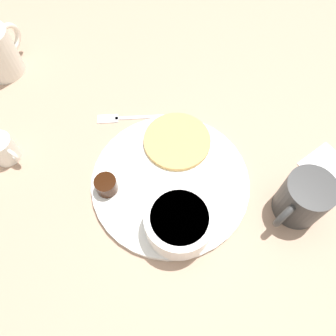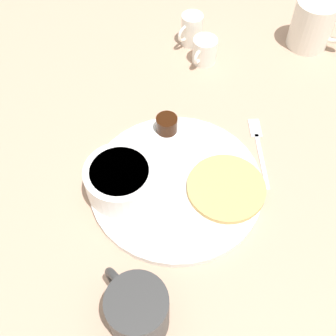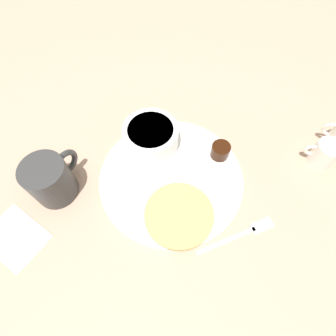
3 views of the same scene
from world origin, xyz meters
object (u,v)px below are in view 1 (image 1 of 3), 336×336
object	(u,v)px
bowl	(179,222)
creamer_pitcher_near	(3,149)
fork	(126,118)
coffee_mug	(302,199)
plate	(170,181)

from	to	relation	value
bowl	creamer_pitcher_near	distance (m)	0.35
bowl	fork	bearing A→B (deg)	-175.77
coffee_mug	bowl	bearing A→B (deg)	-99.21
plate	coffee_mug	world-z (taller)	coffee_mug
plate	bowl	world-z (taller)	bowl
coffee_mug	creamer_pitcher_near	bearing A→B (deg)	-121.17
bowl	coffee_mug	size ratio (longest dim) A/B	1.03
fork	plate	bearing A→B (deg)	11.99
plate	coffee_mug	size ratio (longest dim) A/B	2.61
plate	bowl	bearing A→B (deg)	-10.90
coffee_mug	creamer_pitcher_near	xyz separation A→B (m)	(-0.27, -0.45, -0.02)
coffee_mug	fork	size ratio (longest dim) A/B	0.72
plate	creamer_pitcher_near	distance (m)	0.31
coffee_mug	fork	distance (m)	0.36
plate	fork	distance (m)	0.17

